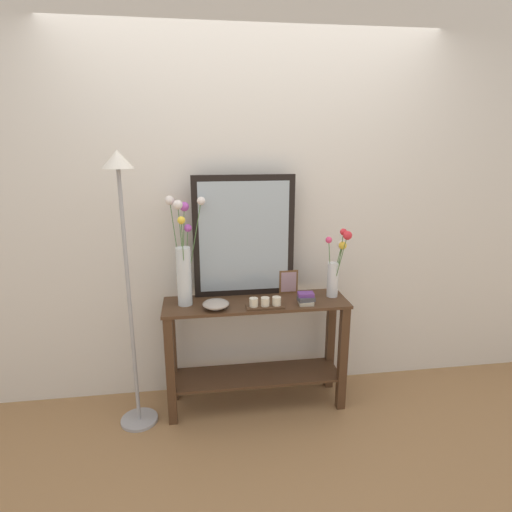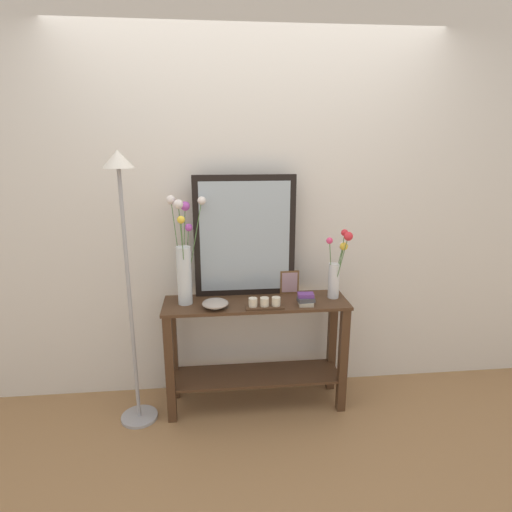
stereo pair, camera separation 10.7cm
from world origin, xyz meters
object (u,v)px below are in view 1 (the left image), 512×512
object	(u,v)px
tall_vase_left	(184,261)
decorative_bowl	(216,304)
vase_right	(336,267)
floor_lamp	(125,249)
console_table	(256,343)
candle_tray	(265,303)
book_stack	(306,299)
picture_frame_small	(288,282)
mirror_leaning	(244,237)

from	to	relation	value
tall_vase_left	decorative_bowl	distance (m)	0.34
vase_right	floor_lamp	bearing A→B (deg)	-175.70
console_table	vase_right	size ratio (longest dim) A/B	2.55
console_table	vase_right	bearing A→B (deg)	1.06
tall_vase_left	candle_tray	distance (m)	0.59
book_stack	floor_lamp	distance (m)	1.17
vase_right	tall_vase_left	bearing A→B (deg)	178.71
candle_tray	console_table	bearing A→B (deg)	111.26
picture_frame_small	candle_tray	bearing A→B (deg)	-130.25
tall_vase_left	vase_right	distance (m)	1.00
decorative_bowl	floor_lamp	xyz separation A→B (m)	(-0.53, -0.00, 0.38)
picture_frame_small	floor_lamp	xyz separation A→B (m)	(-1.04, -0.22, 0.33)
tall_vase_left	vase_right	xyz separation A→B (m)	(1.00, -0.02, -0.08)
book_stack	candle_tray	bearing A→B (deg)	-176.04
vase_right	decorative_bowl	xyz separation A→B (m)	(-0.81, -0.10, -0.18)
candle_tray	decorative_bowl	distance (m)	0.31
vase_right	picture_frame_small	bearing A→B (deg)	157.98
vase_right	book_stack	xyz separation A→B (m)	(-0.23, -0.10, -0.18)
candle_tray	vase_right	bearing A→B (deg)	13.62
picture_frame_small	book_stack	bearing A→B (deg)	-72.90
console_table	floor_lamp	bearing A→B (deg)	-173.51
mirror_leaning	candle_tray	xyz separation A→B (m)	(0.10, -0.25, -0.38)
mirror_leaning	decorative_bowl	bearing A→B (deg)	-132.48
book_stack	decorative_bowl	bearing A→B (deg)	179.45
mirror_leaning	book_stack	xyz separation A→B (m)	(0.37, -0.23, -0.37)
mirror_leaning	tall_vase_left	distance (m)	0.43
floor_lamp	decorative_bowl	bearing A→B (deg)	0.45
decorative_bowl	book_stack	size ratio (longest dim) A/B	1.51
mirror_leaning	decorative_bowl	xyz separation A→B (m)	(-0.21, -0.23, -0.38)
mirror_leaning	candle_tray	size ratio (longest dim) A/B	3.35
mirror_leaning	vase_right	bearing A→B (deg)	-12.40
candle_tray	decorative_bowl	xyz separation A→B (m)	(-0.31, 0.02, 0.00)
picture_frame_small	decorative_bowl	world-z (taller)	picture_frame_small
vase_right	decorative_bowl	size ratio (longest dim) A/B	2.83
candle_tray	book_stack	xyz separation A→B (m)	(0.27, 0.02, 0.01)
tall_vase_left	book_stack	distance (m)	0.82
picture_frame_small	decorative_bowl	distance (m)	0.56
mirror_leaning	floor_lamp	size ratio (longest dim) A/B	0.47
tall_vase_left	candle_tray	size ratio (longest dim) A/B	2.83
decorative_bowl	book_stack	bearing A→B (deg)	-0.55
picture_frame_small	book_stack	size ratio (longest dim) A/B	1.47
console_table	decorative_bowl	bearing A→B (deg)	-162.21
book_stack	picture_frame_small	bearing A→B (deg)	107.10
console_table	picture_frame_small	size ratio (longest dim) A/B	7.42
tall_vase_left	picture_frame_small	size ratio (longest dim) A/B	4.20
picture_frame_small	floor_lamp	size ratio (longest dim) A/B	0.09
decorative_bowl	book_stack	xyz separation A→B (m)	(0.58, -0.01, 0.01)
console_table	vase_right	xyz separation A→B (m)	(0.54, 0.01, 0.52)
mirror_leaning	console_table	bearing A→B (deg)	-67.15
mirror_leaning	candle_tray	world-z (taller)	mirror_leaning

